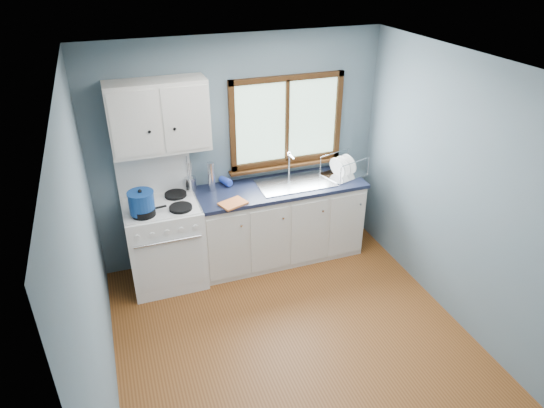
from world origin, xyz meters
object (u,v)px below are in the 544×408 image
object	(u,v)px
gas_range	(165,241)
sink	(295,188)
utensil_crock	(191,184)
dish_rack	(343,170)
thermos	(211,177)
skillet	(144,211)
base_cabinets	(280,225)
stockpot	(141,202)

from	to	relation	value
gas_range	sink	bearing A→B (deg)	0.71
utensil_crock	dish_rack	world-z (taller)	utensil_crock
thermos	dish_rack	world-z (taller)	thermos
thermos	dish_rack	bearing A→B (deg)	-4.86
skillet	utensil_crock	world-z (taller)	utensil_crock
base_cabinets	skillet	distance (m)	1.60
base_cabinets	stockpot	world-z (taller)	stockpot
base_cabinets	sink	xyz separation A→B (m)	(0.18, -0.00, 0.45)
base_cabinets	stockpot	xyz separation A→B (m)	(-1.49, -0.17, 0.66)
base_cabinets	gas_range	bearing A→B (deg)	-179.18
sink	thermos	size ratio (longest dim) A/B	2.59
stockpot	dish_rack	bearing A→B (deg)	4.66
stockpot	dish_rack	world-z (taller)	stockpot
sink	skillet	bearing A→B (deg)	-173.52
gas_range	sink	world-z (taller)	gas_range
stockpot	thermos	distance (m)	0.82
base_cabinets	sink	distance (m)	0.48
dish_rack	gas_range	bearing A→B (deg)	163.57
sink	stockpot	size ratio (longest dim) A/B	2.87
gas_range	base_cabinets	distance (m)	1.31
skillet	dish_rack	size ratio (longest dim) A/B	0.65
thermos	dish_rack	distance (m)	1.52
utensil_crock	gas_range	bearing A→B (deg)	-146.98
thermos	sink	bearing A→B (deg)	-8.76
gas_range	base_cabinets	bearing A→B (deg)	0.82
base_cabinets	thermos	xyz separation A→B (m)	(-0.73, 0.14, 0.67)
skillet	utensil_crock	distance (m)	0.67
gas_range	base_cabinets	world-z (taller)	gas_range
stockpot	utensil_crock	distance (m)	0.68
gas_range	skillet	bearing A→B (deg)	-136.18
skillet	utensil_crock	xyz separation A→B (m)	(0.54, 0.41, 0.02)
gas_range	skillet	distance (m)	0.55
gas_range	dish_rack	bearing A→B (deg)	0.84
sink	stockpot	bearing A→B (deg)	-174.10
sink	thermos	bearing A→B (deg)	171.24
utensil_crock	base_cabinets	bearing A→B (deg)	-12.89
utensil_crock	sink	bearing A→B (deg)	-10.90
utensil_crock	thermos	world-z (taller)	utensil_crock
gas_range	skillet	world-z (taller)	gas_range
stockpot	dish_rack	size ratio (longest dim) A/B	0.54
stockpot	thermos	world-z (taller)	thermos
gas_range	stockpot	distance (m)	0.63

